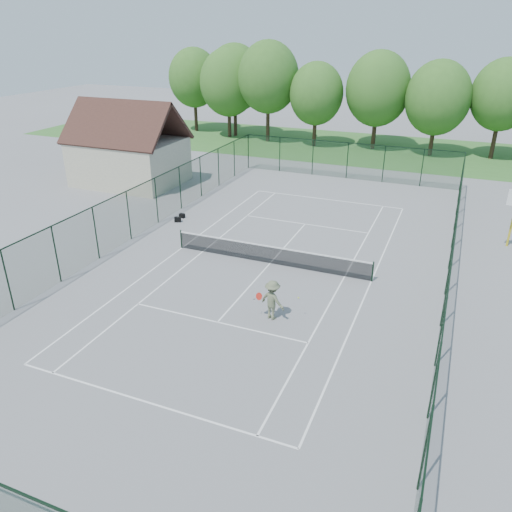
# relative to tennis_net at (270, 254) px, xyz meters

# --- Properties ---
(ground) EXTENTS (140.00, 140.00, 0.00)m
(ground) POSITION_rel_tennis_net_xyz_m (0.00, 0.00, -0.58)
(ground) COLOR gray
(ground) RESTS_ON ground
(grass_far) EXTENTS (80.00, 16.00, 0.01)m
(grass_far) POSITION_rel_tennis_net_xyz_m (0.00, 30.00, -0.57)
(grass_far) COLOR #3C7530
(grass_far) RESTS_ON ground
(court_lines) EXTENTS (11.05, 23.85, 0.01)m
(court_lines) POSITION_rel_tennis_net_xyz_m (0.00, 0.00, -0.57)
(court_lines) COLOR white
(court_lines) RESTS_ON ground
(tennis_net) EXTENTS (11.08, 0.08, 1.10)m
(tennis_net) POSITION_rel_tennis_net_xyz_m (0.00, 0.00, 0.00)
(tennis_net) COLOR black
(tennis_net) RESTS_ON ground
(fence_enclosure) EXTENTS (18.05, 36.05, 3.02)m
(fence_enclosure) POSITION_rel_tennis_net_xyz_m (0.00, 0.00, 0.98)
(fence_enclosure) COLOR #1A3E23
(fence_enclosure) RESTS_ON ground
(utility_building) EXTENTS (8.60, 6.27, 6.63)m
(utility_building) POSITION_rel_tennis_net_xyz_m (-16.00, 10.00, 2.54)
(utility_building) COLOR beige
(utility_building) RESTS_ON ground
(tree_line_far) EXTENTS (39.40, 6.40, 9.70)m
(tree_line_far) POSITION_rel_tennis_net_xyz_m (0.00, 30.00, 5.42)
(tree_line_far) COLOR #3A261B
(tree_line_far) RESTS_ON ground
(sports_bag_a) EXTENTS (0.47, 0.38, 0.33)m
(sports_bag_a) POSITION_rel_tennis_net_xyz_m (-7.88, 3.59, -0.41)
(sports_bag_a) COLOR black
(sports_bag_a) RESTS_ON ground
(sports_bag_b) EXTENTS (0.40, 0.27, 0.29)m
(sports_bag_b) POSITION_rel_tennis_net_xyz_m (-8.01, 4.39, -0.43)
(sports_bag_b) COLOR black
(sports_bag_b) RESTS_ON ground
(tennis_player) EXTENTS (1.94, 1.00, 1.83)m
(tennis_player) POSITION_rel_tennis_net_xyz_m (2.08, -5.17, 0.34)
(tennis_player) COLOR #606749
(tennis_player) RESTS_ON ground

